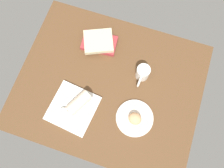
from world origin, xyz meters
TOP-DOWN VIEW (x-y plane):
  - dining_table at (0.00, 0.00)cm, footprint 110.00×90.00cm
  - round_plate at (-20.32, 14.27)cm, footprint 21.64×21.64cm
  - scone_pastry at (-20.41, 14.98)cm, footprint 9.06×8.60cm
  - square_plate at (15.58, 20.14)cm, footprint 28.27×28.27cm
  - sauce_cup at (19.31, 24.52)cm, footprint 5.29×5.29cm
  - breakfast_wrap at (12.60, 16.63)cm, footprint 12.94×16.31cm
  - book_stack at (14.71, -23.74)cm, footprint 22.79×21.25cm
  - coffee_mug at (-16.86, -11.77)cm, footprint 7.91×13.29cm

SIDE VIEW (x-z plane):
  - dining_table at x=0.00cm, z-range 0.00..4.00cm
  - round_plate at x=-20.32cm, z-range 4.00..5.40cm
  - square_plate at x=15.58cm, z-range 4.00..5.60cm
  - book_stack at x=14.71cm, z-range 3.97..10.02cm
  - sauce_cup at x=19.31cm, z-range 5.70..8.42cm
  - scone_pastry at x=-20.41cm, z-range 5.40..10.94cm
  - breakfast_wrap at x=12.60cm, z-range 5.60..12.52cm
  - coffee_mug at x=-16.86cm, z-range 4.11..14.35cm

